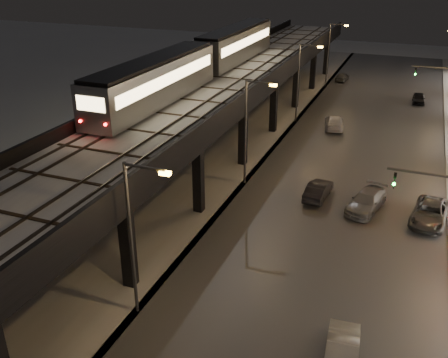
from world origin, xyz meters
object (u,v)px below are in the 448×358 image
(car_near_white, at_px, (318,191))
(car_onc_dark, at_px, (430,214))
(car_mid_dark, at_px, (334,123))
(car_onc_red, at_px, (419,99))
(subway_train, at_px, (202,59))
(car_far_white, at_px, (342,77))
(car_onc_silver, at_px, (341,356))
(car_onc_white, at_px, (366,202))

(car_near_white, xyz_separation_m, car_onc_dark, (8.43, -0.91, 0.03))
(car_mid_dark, height_order, car_onc_red, car_mid_dark)
(subway_train, distance_m, car_near_white, 18.83)
(car_near_white, bearing_deg, car_onc_dark, 178.11)
(car_far_white, relative_size, car_onc_silver, 0.85)
(subway_train, height_order, car_mid_dark, subway_train)
(car_onc_silver, bearing_deg, car_onc_dark, 72.45)
(car_onc_silver, xyz_separation_m, car_onc_dark, (3.70, 16.60, 0.00))
(car_onc_dark, xyz_separation_m, car_onc_white, (-4.58, 0.28, -0.00))
(car_onc_red, bearing_deg, subway_train, -135.28)
(car_far_white, height_order, car_onc_silver, car_onc_silver)
(car_far_white, relative_size, car_onc_dark, 0.71)
(car_mid_dark, bearing_deg, car_onc_dark, 107.97)
(subway_train, relative_size, car_onc_silver, 8.61)
(subway_train, distance_m, car_onc_dark, 26.16)
(car_near_white, distance_m, car_onc_white, 3.90)
(car_mid_dark, bearing_deg, car_onc_silver, 89.73)
(car_onc_dark, distance_m, car_onc_white, 4.59)
(subway_train, relative_size, car_mid_dark, 7.72)
(car_mid_dark, distance_m, car_onc_red, 16.55)
(car_mid_dark, distance_m, car_onc_dark, 21.42)
(car_onc_silver, bearing_deg, car_onc_red, 82.87)
(car_onc_silver, height_order, car_onc_white, same)
(car_far_white, height_order, car_onc_red, car_onc_red)
(car_near_white, height_order, car_onc_dark, car_onc_dark)
(car_onc_silver, bearing_deg, car_far_white, 94.26)
(car_near_white, height_order, car_onc_red, car_near_white)
(car_near_white, xyz_separation_m, car_onc_red, (6.59, 32.05, -0.04))
(car_onc_red, bearing_deg, car_onc_dark, -89.24)
(subway_train, xyz_separation_m, car_onc_red, (20.85, 22.48, -7.78))
(car_mid_dark, xyz_separation_m, car_onc_red, (8.50, 14.20, -0.06))
(car_onc_red, bearing_deg, car_onc_silver, -94.59)
(car_far_white, xyz_separation_m, car_onc_dark, (13.18, -41.69, 0.09))
(car_mid_dark, distance_m, car_onc_silver, 35.98)
(car_onc_dark, bearing_deg, car_mid_dark, 126.69)
(car_far_white, relative_size, car_onc_red, 0.98)
(car_near_white, distance_m, car_mid_dark, 17.95)
(car_onc_silver, bearing_deg, subway_train, 120.06)
(car_onc_white, bearing_deg, car_near_white, -176.26)
(car_onc_silver, bearing_deg, car_onc_white, 88.00)
(car_mid_dark, bearing_deg, car_near_white, 85.21)
(car_onc_white, bearing_deg, car_onc_silver, -73.94)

